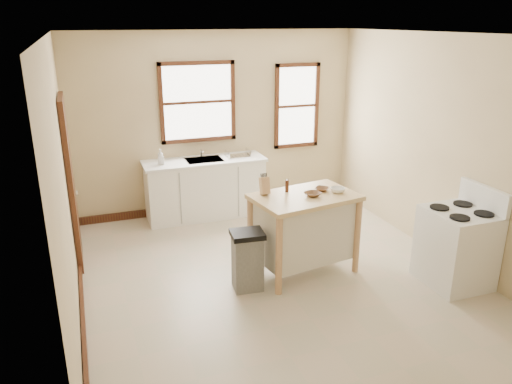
% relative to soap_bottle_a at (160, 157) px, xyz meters
% --- Properties ---
extents(floor, '(5.00, 5.00, 0.00)m').
position_rel_soap_bottle_a_xyz_m(floor, '(0.97, -2.15, -1.03)').
color(floor, '#BEB296').
rests_on(floor, ground).
extents(ceiling, '(5.00, 5.00, 0.00)m').
position_rel_soap_bottle_a_xyz_m(ceiling, '(0.97, -2.15, 1.77)').
color(ceiling, white).
rests_on(ceiling, ground).
extents(wall_back, '(4.50, 0.04, 2.80)m').
position_rel_soap_bottle_a_xyz_m(wall_back, '(0.97, 0.35, 0.37)').
color(wall_back, '#D4BC8B').
rests_on(wall_back, ground).
extents(wall_left, '(0.04, 5.00, 2.80)m').
position_rel_soap_bottle_a_xyz_m(wall_left, '(-1.28, -2.15, 0.37)').
color(wall_left, '#D4BC8B').
rests_on(wall_left, ground).
extents(wall_right, '(0.04, 5.00, 2.80)m').
position_rel_soap_bottle_a_xyz_m(wall_right, '(3.22, -2.15, 0.37)').
color(wall_right, '#D4BC8B').
rests_on(wall_right, ground).
extents(window_main, '(1.17, 0.06, 1.22)m').
position_rel_soap_bottle_a_xyz_m(window_main, '(0.67, 0.33, 0.72)').
color(window_main, '#3C1710').
rests_on(window_main, wall_back).
extents(window_side, '(0.77, 0.06, 1.37)m').
position_rel_soap_bottle_a_xyz_m(window_side, '(2.32, 0.33, 0.57)').
color(window_side, '#3C1710').
rests_on(window_side, wall_back).
extents(door_left, '(0.06, 0.90, 2.10)m').
position_rel_soap_bottle_a_xyz_m(door_left, '(-1.24, -0.85, 0.02)').
color(door_left, '#3C1710').
rests_on(door_left, ground).
extents(baseboard_back, '(4.50, 0.04, 0.12)m').
position_rel_soap_bottle_a_xyz_m(baseboard_back, '(0.97, 0.32, -0.97)').
color(baseboard_back, '#3C1710').
rests_on(baseboard_back, ground).
extents(baseboard_left, '(0.04, 5.00, 0.12)m').
position_rel_soap_bottle_a_xyz_m(baseboard_left, '(-1.25, -2.15, -0.97)').
color(baseboard_left, '#3C1710').
rests_on(baseboard_left, ground).
extents(sink_counter, '(1.86, 0.62, 0.92)m').
position_rel_soap_bottle_a_xyz_m(sink_counter, '(0.67, 0.05, -0.57)').
color(sink_counter, white).
rests_on(sink_counter, ground).
extents(faucet, '(0.03, 0.03, 0.22)m').
position_rel_soap_bottle_a_xyz_m(faucet, '(0.67, 0.23, -0.00)').
color(faucet, silver).
rests_on(faucet, sink_counter).
extents(soap_bottle_a, '(0.10, 0.10, 0.23)m').
position_rel_soap_bottle_a_xyz_m(soap_bottle_a, '(0.00, 0.00, 0.00)').
color(soap_bottle_a, '#B2B2B2').
rests_on(soap_bottle_a, sink_counter).
extents(soap_bottle_b, '(0.09, 0.09, 0.18)m').
position_rel_soap_bottle_a_xyz_m(soap_bottle_b, '(0.01, 0.00, -0.03)').
color(soap_bottle_b, '#B2B2B2').
rests_on(soap_bottle_b, sink_counter).
extents(dish_rack, '(0.36, 0.27, 0.09)m').
position_rel_soap_bottle_a_xyz_m(dish_rack, '(1.20, 0.04, -0.07)').
color(dish_rack, silver).
rests_on(dish_rack, sink_counter).
extents(kitchen_island, '(1.31, 0.95, 0.99)m').
position_rel_soap_bottle_a_xyz_m(kitchen_island, '(1.34, -2.12, -0.54)').
color(kitchen_island, '#E7C188').
rests_on(kitchen_island, ground).
extents(knife_block, '(0.10, 0.10, 0.20)m').
position_rel_soap_bottle_a_xyz_m(knife_block, '(0.90, -1.93, 0.05)').
color(knife_block, '#DFB975').
rests_on(knife_block, kitchen_island).
extents(pepper_grinder, '(0.05, 0.05, 0.15)m').
position_rel_soap_bottle_a_xyz_m(pepper_grinder, '(1.18, -1.94, 0.03)').
color(pepper_grinder, '#3E1F10').
rests_on(pepper_grinder, kitchen_island).
extents(bowl_a, '(0.23, 0.23, 0.05)m').
position_rel_soap_bottle_a_xyz_m(bowl_a, '(1.41, -2.18, -0.03)').
color(bowl_a, brown).
rests_on(bowl_a, kitchen_island).
extents(bowl_b, '(0.23, 0.23, 0.04)m').
position_rel_soap_bottle_a_xyz_m(bowl_b, '(1.60, -2.04, -0.03)').
color(bowl_b, brown).
rests_on(bowl_b, kitchen_island).
extents(bowl_c, '(0.23, 0.23, 0.06)m').
position_rel_soap_bottle_a_xyz_m(bowl_c, '(1.75, -2.16, -0.02)').
color(bowl_c, white).
rests_on(bowl_c, kitchen_island).
extents(trash_bin, '(0.39, 0.34, 0.71)m').
position_rel_soap_bottle_a_xyz_m(trash_bin, '(0.56, -2.30, -0.68)').
color(trash_bin, slate).
rests_on(trash_bin, ground).
extents(gas_stove, '(0.72, 0.73, 1.17)m').
position_rel_soap_bottle_a_xyz_m(gas_stove, '(2.87, -2.98, -0.45)').
color(gas_stove, white).
rests_on(gas_stove, ground).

